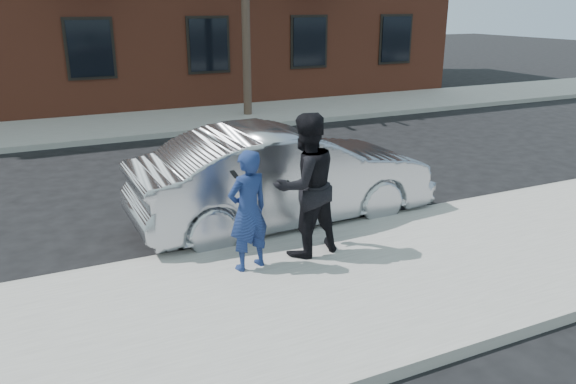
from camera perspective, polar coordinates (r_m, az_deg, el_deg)
ground at (r=7.00m, az=-5.63°, el=-11.66°), size 100.00×100.00×0.00m
near_sidewalk at (r=6.76m, az=-4.92°, el=-12.09°), size 50.00×3.50×0.15m
near_curb at (r=8.28m, az=-9.32°, el=-6.21°), size 50.00×0.10×0.15m
far_sidewalk at (r=17.43m, az=-18.39°, el=6.26°), size 50.00×3.50×0.15m
far_curb at (r=15.68m, az=-17.51°, el=5.05°), size 50.00×0.10×0.15m
silver_sedan at (r=9.24m, az=-0.44°, el=1.65°), size 5.04×1.87×1.65m
man_hoodie at (r=7.31m, az=-4.08°, el=-1.89°), size 0.67×0.53×1.63m
man_peacoat at (r=7.68m, az=1.80°, el=0.68°), size 1.07×0.89×2.01m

